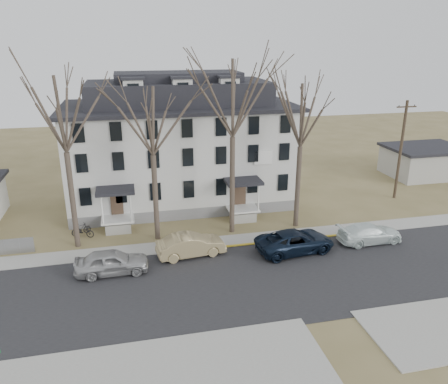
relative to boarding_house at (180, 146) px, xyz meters
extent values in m
plane|color=olive|center=(2.00, -17.95, -5.38)|extent=(120.00, 120.00, 0.00)
cube|color=#27272A|center=(2.00, -15.95, -5.38)|extent=(120.00, 10.00, 0.04)
cube|color=#A09F97|center=(2.00, -9.95, -5.38)|extent=(120.00, 2.00, 0.08)
cube|color=#A09F97|center=(-6.00, -22.95, -5.38)|extent=(20.00, 5.00, 0.08)
cube|color=gold|center=(7.00, -10.85, -5.38)|extent=(14.00, 0.25, 0.06)
cube|color=slate|center=(0.00, 0.05, -4.88)|extent=(20.00, 10.00, 1.00)
cube|color=silver|center=(0.00, 0.05, -0.38)|extent=(20.00, 10.00, 8.00)
cube|color=black|center=(0.00, 0.05, 3.72)|extent=(20.80, 10.80, 0.30)
cube|color=black|center=(0.00, 0.05, 4.87)|extent=(16.00, 7.00, 2.00)
cube|color=black|center=(0.00, 0.05, 6.27)|extent=(11.00, 4.50, 0.80)
cube|color=white|center=(-6.00, -5.91, -4.38)|extent=(2.60, 2.00, 0.16)
cube|color=white|center=(4.50, -5.91, -4.38)|extent=(2.60, 2.00, 0.16)
cube|color=white|center=(6.50, -5.03, -0.18)|extent=(1.60, 0.08, 1.20)
cube|color=#A09F97|center=(28.00, 2.05, -3.88)|extent=(8.00, 6.00, 3.00)
cube|color=black|center=(28.00, 2.05, -2.18)|extent=(8.50, 6.50, 0.30)
cylinder|color=#473B31|center=(-9.00, -8.15, -1.74)|extent=(0.40, 0.40, 7.28)
cylinder|color=#473B31|center=(-3.00, -8.15, -2.00)|extent=(0.40, 0.40, 6.76)
cylinder|color=#473B31|center=(3.00, -8.15, -1.48)|extent=(0.40, 0.40, 7.80)
cylinder|color=#473B31|center=(8.50, -8.15, -2.00)|extent=(0.40, 0.40, 6.76)
cylinder|color=#3D3023|center=(20.50, -3.95, -0.63)|extent=(0.28, 0.28, 9.50)
cube|color=#3D3023|center=(20.50, -3.95, 3.52)|extent=(2.00, 0.12, 0.12)
imported|color=#AFAFAF|center=(-6.37, -12.93, -4.56)|extent=(4.83, 1.97, 1.64)
imported|color=tan|center=(-0.87, -11.59, -4.57)|extent=(5.09, 2.31, 1.62)
imported|color=black|center=(6.66, -12.63, -4.57)|extent=(6.06, 3.32, 1.61)
imported|color=white|center=(12.83, -12.42, -4.65)|extent=(5.09, 2.18, 1.46)
imported|color=black|center=(-8.73, -6.69, -4.90)|extent=(1.94, 1.22, 0.96)
imported|color=black|center=(-8.90, -6.14, -4.91)|extent=(1.60, 1.06, 0.94)
camera|label=1|loc=(-4.75, -39.64, 9.51)|focal=35.00mm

